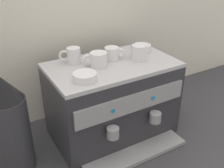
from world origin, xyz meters
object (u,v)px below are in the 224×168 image
at_px(milk_pitcher, 171,100).
at_px(ceramic_cup_1, 98,59).
at_px(ceramic_bowl_0, 142,48).
at_px(ceramic_cup_3, 138,52).
at_px(coffee_grinder, 10,125).
at_px(ceramic_bowl_1, 85,77).
at_px(ceramic_cup_2, 112,53).
at_px(espresso_machine, 112,100).
at_px(ceramic_cup_0, 73,56).

bearing_deg(milk_pitcher, ceramic_cup_1, 178.75).
xyz_separation_m(ceramic_bowl_0, milk_pitcher, (0.20, -0.06, -0.35)).
bearing_deg(ceramic_cup_3, coffee_grinder, 178.79).
xyz_separation_m(ceramic_bowl_1, coffee_grinder, (-0.32, 0.09, -0.19)).
height_order(ceramic_cup_1, ceramic_cup_2, ceramic_cup_1).
bearing_deg(espresso_machine, ceramic_cup_2, 60.34).
bearing_deg(espresso_machine, ceramic_bowl_1, -154.24).
bearing_deg(coffee_grinder, milk_pitcher, 0.43).
distance_m(ceramic_cup_1, ceramic_cup_2, 0.11).
xyz_separation_m(ceramic_cup_0, coffee_grinder, (-0.35, -0.11, -0.21)).
height_order(ceramic_cup_1, coffee_grinder, ceramic_cup_1).
xyz_separation_m(ceramic_cup_0, ceramic_cup_2, (0.19, -0.05, -0.01)).
bearing_deg(ceramic_cup_0, ceramic_cup_1, -46.67).
bearing_deg(ceramic_bowl_1, ceramic_cup_1, 42.02).
distance_m(espresso_machine, ceramic_bowl_1, 0.30).
distance_m(ceramic_cup_1, coffee_grinder, 0.48).
relative_size(espresso_machine, ceramic_bowl_1, 6.08).
height_order(ceramic_cup_0, ceramic_bowl_0, ceramic_cup_0).
height_order(espresso_machine, ceramic_cup_1, ceramic_cup_1).
relative_size(ceramic_bowl_1, coffee_grinder, 0.22).
distance_m(ceramic_cup_3, coffee_grinder, 0.68).
xyz_separation_m(ceramic_cup_2, coffee_grinder, (-0.54, -0.06, -0.20)).
bearing_deg(ceramic_bowl_1, ceramic_bowl_0, 20.93).
bearing_deg(coffee_grinder, ceramic_bowl_1, -15.05).
xyz_separation_m(ceramic_cup_3, ceramic_bowl_0, (0.08, 0.08, -0.02)).
xyz_separation_m(ceramic_bowl_0, ceramic_bowl_1, (-0.41, -0.16, -0.00)).
distance_m(ceramic_cup_1, milk_pitcher, 0.61).
bearing_deg(espresso_machine, milk_pitcher, 0.38).
xyz_separation_m(ceramic_cup_3, milk_pitcher, (0.28, 0.02, -0.37)).
height_order(ceramic_cup_2, coffee_grinder, ceramic_cup_2).
xyz_separation_m(espresso_machine, ceramic_cup_3, (0.14, -0.02, 0.24)).
relative_size(coffee_grinder, milk_pitcher, 3.26).
height_order(espresso_machine, ceramic_bowl_1, ceramic_bowl_1).
distance_m(ceramic_cup_0, ceramic_bowl_1, 0.20).
height_order(ceramic_cup_0, ceramic_cup_1, ceramic_cup_0).
relative_size(ceramic_cup_2, ceramic_bowl_0, 1.10).
distance_m(ceramic_cup_3, ceramic_bowl_0, 0.12).
bearing_deg(ceramic_cup_0, ceramic_cup_3, -22.52).
relative_size(ceramic_cup_0, coffee_grinder, 0.22).
xyz_separation_m(ceramic_cup_3, coffee_grinder, (-0.65, 0.01, -0.21)).
bearing_deg(ceramic_cup_0, espresso_machine, -33.51).
relative_size(ceramic_cup_3, ceramic_bowl_1, 1.11).
relative_size(ceramic_bowl_0, coffee_grinder, 0.20).
xyz_separation_m(coffee_grinder, milk_pitcher, (0.93, 0.01, -0.16)).
height_order(ceramic_bowl_0, ceramic_bowl_1, ceramic_bowl_0).
bearing_deg(ceramic_bowl_1, espresso_machine, 25.76).
distance_m(ceramic_bowl_0, ceramic_bowl_1, 0.44).
relative_size(ceramic_cup_0, milk_pitcher, 0.70).
bearing_deg(ceramic_cup_1, coffee_grinder, -177.69).
bearing_deg(ceramic_bowl_0, ceramic_cup_0, 174.04).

